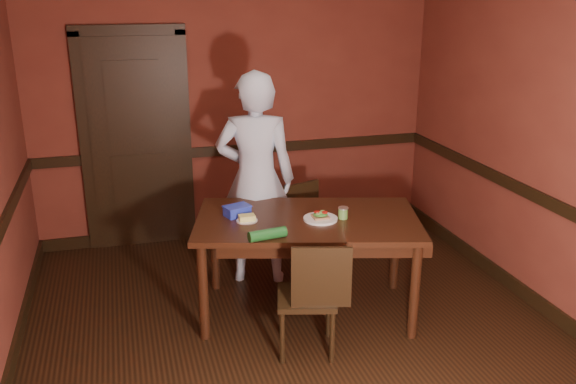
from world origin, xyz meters
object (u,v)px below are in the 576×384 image
dining_table (307,265)px  cheese_saucer (247,219)px  sauce_jar (343,213)px  food_tub (237,211)px  sandwich_plate (320,218)px  chair_near (306,295)px  chair_far (299,234)px  person (256,179)px

dining_table → cheese_saucer: bearing=-171.9°
sauce_jar → food_tub: (-0.77, 0.28, -0.00)m
sandwich_plate → sauce_jar: size_ratio=2.89×
chair_near → sauce_jar: bearing=-118.8°
chair_far → sauce_jar: 0.80m
chair_far → sauce_jar: bearing=-95.6°
sauce_jar → cheese_saucer: size_ratio=0.56×
sandwich_plate → sauce_jar: (0.18, -0.02, 0.03)m
dining_table → sandwich_plate: (0.08, -0.06, 0.42)m
sandwich_plate → food_tub: 0.64m
dining_table → sandwich_plate: bearing=-22.1°
chair_near → sandwich_plate: chair_near is taller
dining_table → food_tub: food_tub is taller
chair_far → cheese_saucer: 0.87m
chair_near → sauce_jar: sauce_jar is taller
chair_far → sandwich_plate: size_ratio=3.20×
person → food_tub: 0.55m
person → sauce_jar: person is taller
food_tub → sauce_jar: bearing=-38.5°
person → sandwich_plate: bearing=130.1°
dining_table → cheese_saucer: 0.62m
sauce_jar → sandwich_plate: bearing=174.2°
dining_table → chair_near: chair_near is taller
dining_table → cheese_saucer: cheese_saucer is taller
chair_far → cheese_saucer: bearing=-156.0°
chair_far → dining_table: bearing=-119.1°
chair_near → food_tub: (-0.34, 0.72, 0.41)m
cheese_saucer → food_tub: bearing=108.7°
sandwich_plate → cheese_saucer: 0.56m
chair_near → sandwich_plate: (0.25, 0.46, 0.38)m
chair_near → person: person is taller
sauce_jar → food_tub: size_ratio=0.40×
chair_near → person: bearing=-71.2°
chair_far → food_tub: 0.84m
dining_table → sandwich_plate: size_ratio=6.52×
dining_table → food_tub: size_ratio=7.47×
chair_near → person: size_ratio=0.47×
cheese_saucer → person: bearing=71.2°
person → dining_table: bearing=126.1°
sandwich_plate → chair_far: bearing=87.5°
food_tub → cheese_saucer: bearing=-90.0°
chair_near → sandwich_plate: bearing=-103.5°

